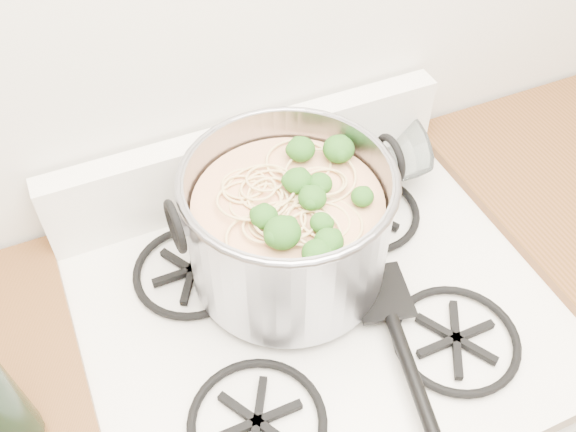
{
  "coord_description": "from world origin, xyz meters",
  "views": [
    {
      "loc": [
        -0.29,
        0.73,
        1.79
      ],
      "look_at": [
        -0.02,
        1.35,
        1.05
      ],
      "focal_mm": 40.0,
      "sensor_mm": 36.0,
      "label": 1
    }
  ],
  "objects_px": {
    "gas_range": "(311,428)",
    "stock_pot": "(288,227)",
    "glass_bowl": "(365,158)",
    "spatula": "(381,290)"
  },
  "relations": [
    {
      "from": "gas_range",
      "to": "stock_pot",
      "type": "distance_m",
      "value": 0.6
    },
    {
      "from": "gas_range",
      "to": "glass_bowl",
      "type": "height_order",
      "value": "glass_bowl"
    },
    {
      "from": "gas_range",
      "to": "spatula",
      "type": "distance_m",
      "value": 0.51
    },
    {
      "from": "gas_range",
      "to": "glass_bowl",
      "type": "xyz_separation_m",
      "value": [
        0.23,
        0.26,
        0.5
      ]
    },
    {
      "from": "spatula",
      "to": "glass_bowl",
      "type": "distance_m",
      "value": 0.32
    },
    {
      "from": "spatula",
      "to": "gas_range",
      "type": "bearing_deg",
      "value": 176.65
    },
    {
      "from": "gas_range",
      "to": "spatula",
      "type": "xyz_separation_m",
      "value": [
        0.1,
        -0.03,
        0.5
      ]
    },
    {
      "from": "stock_pot",
      "to": "spatula",
      "type": "height_order",
      "value": "stock_pot"
    },
    {
      "from": "gas_range",
      "to": "spatula",
      "type": "bearing_deg",
      "value": -16.13
    },
    {
      "from": "stock_pot",
      "to": "glass_bowl",
      "type": "bearing_deg",
      "value": 36.0
    }
  ]
}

